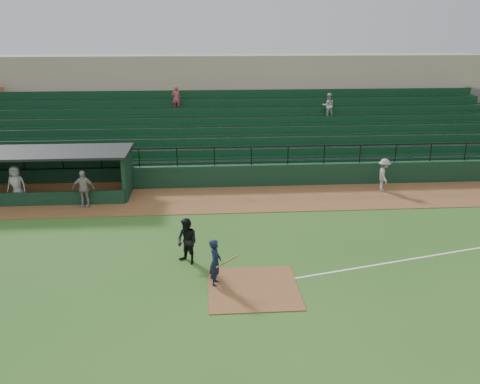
{
  "coord_description": "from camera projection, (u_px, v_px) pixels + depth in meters",
  "views": [
    {
      "loc": [
        -1.51,
        -15.45,
        8.27
      ],
      "look_at": [
        0.0,
        5.0,
        1.4
      ],
      "focal_mm": 36.75,
      "sensor_mm": 36.0,
      "label": 1
    }
  ],
  "objects": [
    {
      "name": "home_plate_dirt",
      "position": [
        253.0,
        288.0,
        16.39
      ],
      "size": [
        3.0,
        3.0,
        0.03
      ],
      "primitive_type": "cube",
      "color": "brown",
      "rests_on": "ground"
    },
    {
      "name": "dugout_player_a",
      "position": [
        83.0,
        189.0,
        23.58
      ],
      "size": [
        1.07,
        0.46,
        1.81
      ],
      "primitive_type": "imported",
      "rotation": [
        0.0,
        0.0,
        -0.02
      ],
      "color": "#A29D98",
      "rests_on": "warning_track"
    },
    {
      "name": "runner",
      "position": [
        384.0,
        175.0,
        25.9
      ],
      "size": [
        0.81,
        1.21,
        1.74
      ],
      "primitive_type": "imported",
      "rotation": [
        0.0,
        0.0,
        1.42
      ],
      "color": "gray",
      "rests_on": "warning_track"
    },
    {
      "name": "foul_line",
      "position": [
        453.0,
        252.0,
        19.04
      ],
      "size": [
        17.49,
        4.44,
        0.01
      ],
      "primitive_type": "cube",
      "rotation": [
        0.0,
        0.0,
        0.24
      ],
      "color": "white",
      "rests_on": "ground"
    },
    {
      "name": "warning_track",
      "position": [
        236.0,
        199.0,
        24.91
      ],
      "size": [
        40.0,
        4.0,
        0.03
      ],
      "primitive_type": "cube",
      "color": "brown",
      "rests_on": "ground"
    },
    {
      "name": "umpire",
      "position": [
        187.0,
        241.0,
        17.93
      ],
      "size": [
        1.06,
        1.05,
        1.73
      ],
      "primitive_type": "imported",
      "rotation": [
        0.0,
        0.0,
        -0.73
      ],
      "color": "black",
      "rests_on": "ground"
    },
    {
      "name": "dugout_player_b",
      "position": [
        16.0,
        185.0,
        24.01
      ],
      "size": [
        0.99,
        0.7,
        1.9
      ],
      "primitive_type": "imported",
      "rotation": [
        0.0,
        0.0,
        -0.11
      ],
      "color": "#9D9993",
      "rests_on": "warning_track"
    },
    {
      "name": "batter_at_plate",
      "position": [
        215.0,
        262.0,
        16.41
      ],
      "size": [
        1.04,
        0.7,
        1.65
      ],
      "color": "black",
      "rests_on": "ground"
    },
    {
      "name": "dugout",
      "position": [
        45.0,
        170.0,
        25.28
      ],
      "size": [
        8.9,
        3.2,
        2.42
      ],
      "color": "black",
      "rests_on": "ground"
    },
    {
      "name": "stadium_structure",
      "position": [
        227.0,
        124.0,
        32.18
      ],
      "size": [
        38.0,
        13.08,
        6.4
      ],
      "color": "black",
      "rests_on": "ground"
    },
    {
      "name": "ground",
      "position": [
        250.0,
        274.0,
        17.34
      ],
      "size": [
        90.0,
        90.0,
        0.0
      ],
      "primitive_type": "plane",
      "color": "#2C571C",
      "rests_on": "ground"
    }
  ]
}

